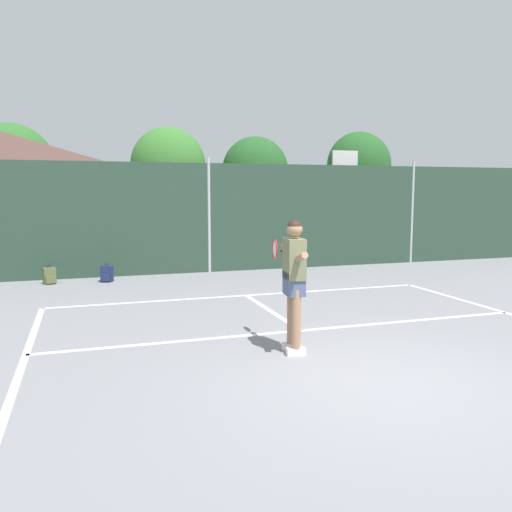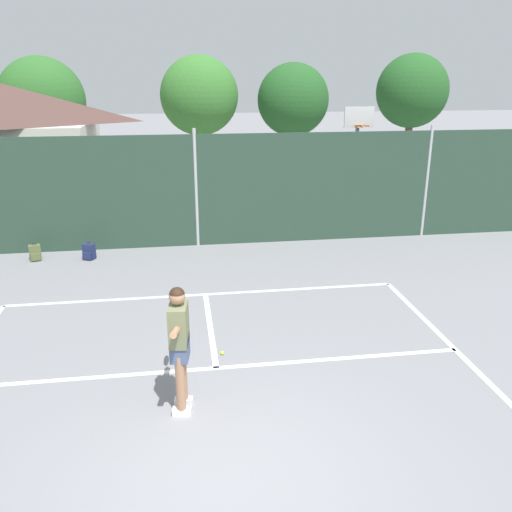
{
  "view_description": "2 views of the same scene",
  "coord_description": "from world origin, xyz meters",
  "px_view_note": "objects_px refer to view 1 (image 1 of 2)",
  "views": [
    {
      "loc": [
        -3.25,
        -5.18,
        2.25
      ],
      "look_at": [
        -0.48,
        3.34,
        1.13
      ],
      "focal_mm": 36.92,
      "sensor_mm": 36.0,
      "label": 1
    },
    {
      "loc": [
        -0.46,
        -4.99,
        4.48
      ],
      "look_at": [
        0.9,
        4.21,
        1.27
      ],
      "focal_mm": 37.21,
      "sensor_mm": 36.0,
      "label": 2
    }
  ],
  "objects_px": {
    "backpack_navy": "(107,274)",
    "basketball_hoop": "(344,189)",
    "tennis_player": "(294,274)",
    "backpack_olive": "(50,276)",
    "tennis_ball": "(299,322)"
  },
  "relations": [
    {
      "from": "tennis_ball",
      "to": "tennis_player",
      "type": "bearing_deg",
      "value": -115.55
    },
    {
      "from": "tennis_ball",
      "to": "backpack_navy",
      "type": "bearing_deg",
      "value": 118.74
    },
    {
      "from": "tennis_player",
      "to": "backpack_olive",
      "type": "relative_size",
      "value": 4.01
    },
    {
      "from": "tennis_ball",
      "to": "backpack_olive",
      "type": "distance_m",
      "value": 6.91
    },
    {
      "from": "backpack_navy",
      "to": "basketball_hoop",
      "type": "bearing_deg",
      "value": 16.82
    },
    {
      "from": "backpack_olive",
      "to": "backpack_navy",
      "type": "bearing_deg",
      "value": -4.62
    },
    {
      "from": "tennis_player",
      "to": "backpack_navy",
      "type": "relative_size",
      "value": 4.01
    },
    {
      "from": "backpack_olive",
      "to": "backpack_navy",
      "type": "distance_m",
      "value": 1.33
    },
    {
      "from": "basketball_hoop",
      "to": "backpack_navy",
      "type": "bearing_deg",
      "value": -163.18
    },
    {
      "from": "basketball_hoop",
      "to": "backpack_navy",
      "type": "distance_m",
      "value": 8.33
    },
    {
      "from": "basketball_hoop",
      "to": "tennis_ball",
      "type": "bearing_deg",
      "value": -121.99
    },
    {
      "from": "basketball_hoop",
      "to": "backpack_navy",
      "type": "xyz_separation_m",
      "value": [
        -7.71,
        -2.33,
        -2.12
      ]
    },
    {
      "from": "basketball_hoop",
      "to": "tennis_player",
      "type": "relative_size",
      "value": 1.91
    },
    {
      "from": "basketball_hoop",
      "to": "tennis_ball",
      "type": "distance_m",
      "value": 9.32
    },
    {
      "from": "tennis_ball",
      "to": "backpack_navy",
      "type": "xyz_separation_m",
      "value": [
        -2.92,
        5.33,
        0.16
      ]
    }
  ]
}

